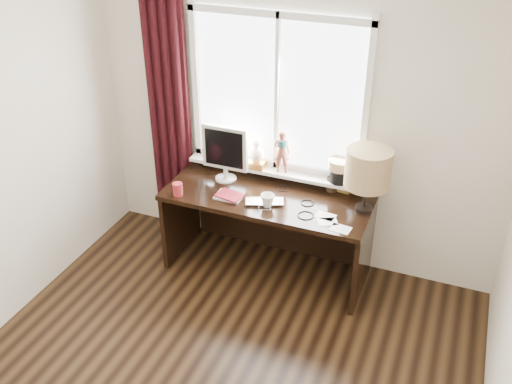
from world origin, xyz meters
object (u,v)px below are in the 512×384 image
at_px(mug, 268,200).
at_px(monitor, 225,150).
at_px(desk, 271,215).
at_px(red_cup, 178,189).
at_px(laptop, 265,202).
at_px(table_lamp, 368,169).

xyz_separation_m(mug, monitor, (-0.49, 0.28, 0.22)).
bearing_deg(mug, desk, 102.99).
bearing_deg(red_cup, desk, 27.68).
xyz_separation_m(desk, monitor, (-0.43, 0.03, 0.52)).
bearing_deg(monitor, laptop, -28.27).
bearing_deg(red_cup, laptop, 11.29).
bearing_deg(mug, red_cup, -171.68).
xyz_separation_m(laptop, mug, (0.03, -0.03, 0.04)).
bearing_deg(laptop, monitor, 130.61).
height_order(mug, desk, mug).
distance_m(laptop, desk, 0.34).
distance_m(mug, table_lamp, 0.82).
distance_m(red_cup, desk, 0.83).
bearing_deg(laptop, table_lamp, -6.86).
relative_size(laptop, monitor, 0.62).
relative_size(red_cup, desk, 0.06).
xyz_separation_m(red_cup, monitor, (0.25, 0.38, 0.22)).
relative_size(red_cup, monitor, 0.22).
xyz_separation_m(laptop, red_cup, (-0.71, -0.14, 0.04)).
relative_size(desk, table_lamp, 3.27).
xyz_separation_m(mug, red_cup, (-0.74, -0.11, -0.00)).
bearing_deg(desk, laptop, -83.71).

